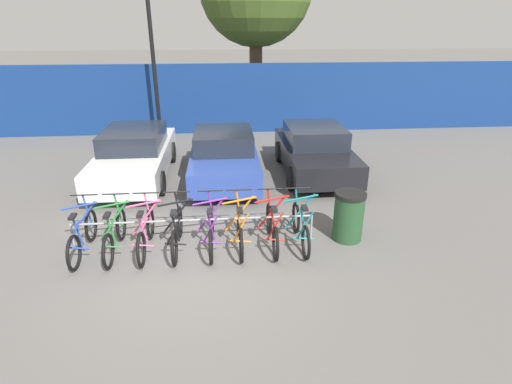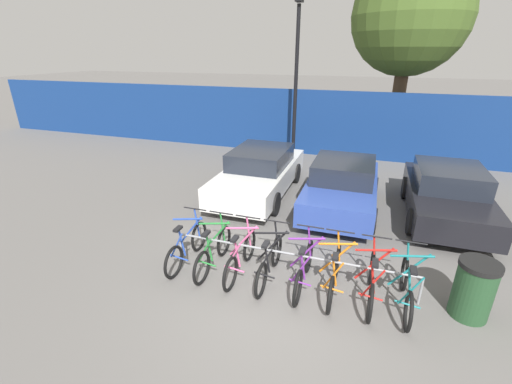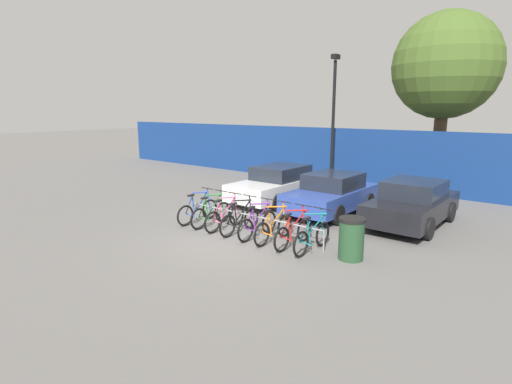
% 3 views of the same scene
% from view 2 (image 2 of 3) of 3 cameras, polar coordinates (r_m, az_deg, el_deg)
% --- Properties ---
extents(ground_plane, '(120.00, 120.00, 0.00)m').
position_cam_2_polar(ground_plane, '(6.44, 3.74, -17.40)').
color(ground_plane, '#605E5B').
extents(hoarding_wall, '(36.00, 0.16, 2.67)m').
position_cam_2_polar(hoarding_wall, '(14.62, 13.92, 10.83)').
color(hoarding_wall, navy).
rests_on(hoarding_wall, ground).
extents(bike_rack, '(4.77, 0.04, 0.57)m').
position_cam_2_polar(bike_rack, '(6.68, 5.41, -10.54)').
color(bike_rack, gray).
rests_on(bike_rack, ground).
extents(bicycle_blue, '(0.68, 1.71, 1.05)m').
position_cam_2_polar(bicycle_blue, '(7.31, -11.42, -8.87)').
color(bicycle_blue, black).
rests_on(bicycle_blue, ground).
extents(bicycle_green, '(0.68, 1.71, 1.05)m').
position_cam_2_polar(bicycle_green, '(7.05, -7.11, -9.80)').
color(bicycle_green, black).
rests_on(bicycle_green, ground).
extents(bicycle_pink, '(0.68, 1.71, 1.05)m').
position_cam_2_polar(bicycle_pink, '(6.85, -2.59, -10.71)').
color(bicycle_pink, black).
rests_on(bicycle_pink, ground).
extents(bicycle_black, '(0.68, 1.71, 1.05)m').
position_cam_2_polar(bicycle_black, '(6.69, 2.27, -11.61)').
color(bicycle_black, black).
rests_on(bicycle_black, ground).
extents(bicycle_purple, '(0.68, 1.71, 1.05)m').
position_cam_2_polar(bicycle_purple, '(6.57, 7.98, -12.56)').
color(bicycle_purple, black).
rests_on(bicycle_purple, ground).
extents(bicycle_orange, '(0.68, 1.71, 1.05)m').
position_cam_2_polar(bicycle_orange, '(6.52, 12.94, -13.28)').
color(bicycle_orange, black).
rests_on(bicycle_orange, ground).
extents(bicycle_red, '(0.68, 1.71, 1.05)m').
position_cam_2_polar(bicycle_red, '(6.52, 18.69, -13.98)').
color(bicycle_red, black).
rests_on(bicycle_red, ground).
extents(bicycle_teal, '(0.68, 1.71, 1.05)m').
position_cam_2_polar(bicycle_teal, '(6.57, 23.82, -14.50)').
color(bicycle_teal, black).
rests_on(bicycle_teal, ground).
extents(car_white, '(1.91, 4.54, 1.40)m').
position_cam_2_polar(car_white, '(10.49, 0.64, 3.39)').
color(car_white, silver).
rests_on(car_white, ground).
extents(car_blue, '(1.91, 3.94, 1.40)m').
position_cam_2_polar(car_blue, '(9.69, 14.14, 1.01)').
color(car_blue, '#2D479E').
rests_on(car_blue, ground).
extents(car_black, '(1.91, 4.05, 1.40)m').
position_cam_2_polar(car_black, '(10.17, 29.17, -0.25)').
color(car_black, black).
rests_on(car_black, ground).
extents(lamp_post, '(0.24, 0.44, 5.90)m').
position_cam_2_polar(lamp_post, '(13.64, 6.71, 18.87)').
color(lamp_post, black).
rests_on(lamp_post, ground).
extents(trash_bin, '(0.63, 0.63, 1.03)m').
position_cam_2_polar(trash_bin, '(6.81, 32.52, -13.51)').
color(trash_bin, '#234728').
rests_on(trash_bin, ground).
extents(tree_behind_hoarding, '(4.55, 4.55, 7.67)m').
position_cam_2_polar(tree_behind_hoarding, '(16.17, 24.37, 25.07)').
color(tree_behind_hoarding, brown).
rests_on(tree_behind_hoarding, ground).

